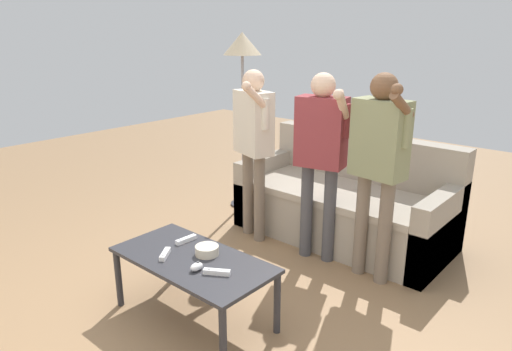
% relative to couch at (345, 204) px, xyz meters
% --- Properties ---
extents(ground_plane, '(12.00, 12.00, 0.00)m').
position_rel_couch_xyz_m(ground_plane, '(0.07, -1.62, -0.31)').
color(ground_plane, '#93704C').
extents(couch, '(1.88, 0.89, 0.91)m').
position_rel_couch_xyz_m(couch, '(0.00, 0.00, 0.00)').
color(couch, '#9E9384').
rests_on(couch, ground).
extents(coffee_table, '(1.07, 0.54, 0.44)m').
position_rel_couch_xyz_m(coffee_table, '(-0.07, -1.78, 0.08)').
color(coffee_table, '#2D2D33').
rests_on(coffee_table, ground).
extents(snack_bowl, '(0.15, 0.15, 0.06)m').
position_rel_couch_xyz_m(snack_bowl, '(-0.03, -1.68, 0.16)').
color(snack_bowl, beige).
rests_on(snack_bowl, coffee_table).
extents(game_remote_nunchuk, '(0.06, 0.09, 0.05)m').
position_rel_couch_xyz_m(game_remote_nunchuk, '(0.07, -1.87, 0.15)').
color(game_remote_nunchuk, white).
rests_on(game_remote_nunchuk, coffee_table).
extents(floor_lamp, '(0.38, 0.38, 1.80)m').
position_rel_couch_xyz_m(floor_lamp, '(-1.24, -0.02, 1.28)').
color(floor_lamp, '#2D2D33').
rests_on(floor_lamp, ground).
extents(player_left, '(0.43, 0.41, 1.51)m').
position_rel_couch_xyz_m(player_left, '(-0.62, -0.56, 0.64)').
color(player_left, '#756656').
rests_on(player_left, ground).
extents(player_center, '(0.48, 0.33, 1.52)m').
position_rel_couch_xyz_m(player_center, '(0.05, -0.53, 0.65)').
color(player_center, '#47474C').
rests_on(player_center, ground).
extents(player_right, '(0.46, 0.35, 1.55)m').
position_rel_couch_xyz_m(player_right, '(0.54, -0.53, 0.67)').
color(player_right, '#756656').
rests_on(player_right, ground).
extents(game_remote_wand_near, '(0.05, 0.16, 0.03)m').
position_rel_couch_xyz_m(game_remote_wand_near, '(-0.28, -1.65, 0.14)').
color(game_remote_wand_near, white).
rests_on(game_remote_wand_near, coffee_table).
extents(game_remote_wand_far, '(0.12, 0.14, 0.03)m').
position_rel_couch_xyz_m(game_remote_wand_far, '(-0.22, -1.88, 0.14)').
color(game_remote_wand_far, white).
rests_on(game_remote_wand_far, coffee_table).
extents(game_remote_wand_spare, '(0.16, 0.12, 0.03)m').
position_rel_couch_xyz_m(game_remote_wand_spare, '(0.20, -1.82, 0.14)').
color(game_remote_wand_spare, white).
rests_on(game_remote_wand_spare, coffee_table).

